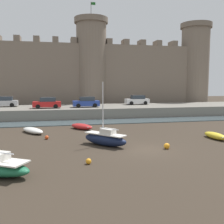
{
  "coord_description": "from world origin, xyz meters",
  "views": [
    {
      "loc": [
        -6.89,
        -19.36,
        5.25
      ],
      "look_at": [
        -1.62,
        5.32,
        2.5
      ],
      "focal_mm": 42.0,
      "sensor_mm": 36.0,
      "label": 1
    }
  ],
  "objects_px": {
    "rowboat_near_channel_left": "(82,126)",
    "car_quay_west": "(137,100)",
    "mooring_buoy_mid_mud": "(167,146)",
    "car_quay_centre_west": "(47,103)",
    "car_quay_east": "(86,102)",
    "rowboat_midflat_right": "(33,130)",
    "rowboat_foreground_right": "(215,136)",
    "sailboat_near_channel_right": "(105,138)",
    "car_quay_centre_east": "(4,102)",
    "mooring_buoy_off_centre": "(47,137)",
    "mooring_buoy_near_channel": "(89,161)"
  },
  "relations": [
    {
      "from": "rowboat_near_channel_left",
      "to": "car_quay_west",
      "type": "distance_m",
      "value": 18.1
    },
    {
      "from": "mooring_buoy_mid_mud",
      "to": "car_quay_west",
      "type": "height_order",
      "value": "car_quay_west"
    },
    {
      "from": "car_quay_west",
      "to": "car_quay_centre_west",
      "type": "bearing_deg",
      "value": -166.13
    },
    {
      "from": "rowboat_near_channel_left",
      "to": "car_quay_east",
      "type": "height_order",
      "value": "car_quay_east"
    },
    {
      "from": "car_quay_east",
      "to": "car_quay_centre_west",
      "type": "distance_m",
      "value": 5.94
    },
    {
      "from": "car_quay_west",
      "to": "rowboat_midflat_right",
      "type": "bearing_deg",
      "value": -136.79
    },
    {
      "from": "rowboat_near_channel_left",
      "to": "car_quay_west",
      "type": "relative_size",
      "value": 0.79
    },
    {
      "from": "mooring_buoy_mid_mud",
      "to": "rowboat_foreground_right",
      "type": "bearing_deg",
      "value": 23.35
    },
    {
      "from": "sailboat_near_channel_right",
      "to": "car_quay_centre_west",
      "type": "relative_size",
      "value": 1.31
    },
    {
      "from": "rowboat_foreground_right",
      "to": "car_quay_centre_east",
      "type": "bearing_deg",
      "value": 135.74
    },
    {
      "from": "rowboat_midflat_right",
      "to": "car_quay_centre_east",
      "type": "height_order",
      "value": "car_quay_centre_east"
    },
    {
      "from": "rowboat_foreground_right",
      "to": "rowboat_midflat_right",
      "type": "xyz_separation_m",
      "value": [
        -17.27,
        6.64,
        -0.01
      ]
    },
    {
      "from": "rowboat_near_channel_left",
      "to": "mooring_buoy_mid_mud",
      "type": "relative_size",
      "value": 6.79
    },
    {
      "from": "rowboat_near_channel_left",
      "to": "mooring_buoy_off_centre",
      "type": "relative_size",
      "value": 8.78
    },
    {
      "from": "mooring_buoy_mid_mud",
      "to": "car_quay_east",
      "type": "xyz_separation_m",
      "value": [
        -4.05,
        21.41,
        2.12
      ]
    },
    {
      "from": "rowboat_near_channel_left",
      "to": "car_quay_west",
      "type": "xyz_separation_m",
      "value": [
        11.13,
        14.13,
        2.02
      ]
    },
    {
      "from": "rowboat_foreground_right",
      "to": "car_quay_centre_east",
      "type": "distance_m",
      "value": 31.95
    },
    {
      "from": "rowboat_midflat_right",
      "to": "car_quay_centre_west",
      "type": "distance_m",
      "value": 11.91
    },
    {
      "from": "rowboat_foreground_right",
      "to": "sailboat_near_channel_right",
      "type": "bearing_deg",
      "value": -177.49
    },
    {
      "from": "mooring_buoy_near_channel",
      "to": "mooring_buoy_off_centre",
      "type": "xyz_separation_m",
      "value": [
        -2.94,
        8.45,
        -0.0
      ]
    },
    {
      "from": "mooring_buoy_near_channel",
      "to": "mooring_buoy_mid_mud",
      "type": "xyz_separation_m",
      "value": [
        6.65,
        2.66,
        0.05
      ]
    },
    {
      "from": "rowboat_near_channel_left",
      "to": "mooring_buoy_off_centre",
      "type": "bearing_deg",
      "value": -128.01
    },
    {
      "from": "mooring_buoy_mid_mud",
      "to": "car_quay_west",
      "type": "relative_size",
      "value": 0.12
    },
    {
      "from": "rowboat_foreground_right",
      "to": "car_quay_west",
      "type": "xyz_separation_m",
      "value": [
        -0.83,
        22.09,
        2.04
      ]
    },
    {
      "from": "car_quay_west",
      "to": "mooring_buoy_off_centre",
      "type": "bearing_deg",
      "value": -128.17
    },
    {
      "from": "sailboat_near_channel_right",
      "to": "car_quay_centre_west",
      "type": "bearing_deg",
      "value": 105.82
    },
    {
      "from": "mooring_buoy_off_centre",
      "to": "mooring_buoy_mid_mud",
      "type": "xyz_separation_m",
      "value": [
        9.59,
        -5.79,
        0.05
      ]
    },
    {
      "from": "rowboat_near_channel_left",
      "to": "car_quay_east",
      "type": "distance_m",
      "value": 11.14
    },
    {
      "from": "mooring_buoy_off_centre",
      "to": "car_quay_centre_east",
      "type": "relative_size",
      "value": 0.09
    },
    {
      "from": "mooring_buoy_mid_mud",
      "to": "rowboat_midflat_right",
      "type": "bearing_deg",
      "value": 140.18
    },
    {
      "from": "car_quay_centre_east",
      "to": "car_quay_centre_west",
      "type": "height_order",
      "value": "same"
    },
    {
      "from": "rowboat_near_channel_left",
      "to": "car_quay_centre_west",
      "type": "xyz_separation_m",
      "value": [
        -4.14,
        10.36,
        2.02
      ]
    },
    {
      "from": "rowboat_foreground_right",
      "to": "car_quay_west",
      "type": "height_order",
      "value": "car_quay_west"
    },
    {
      "from": "car_quay_centre_west",
      "to": "rowboat_midflat_right",
      "type": "bearing_deg",
      "value": -95.71
    },
    {
      "from": "mooring_buoy_mid_mud",
      "to": "car_quay_east",
      "type": "bearing_deg",
      "value": 100.72
    },
    {
      "from": "mooring_buoy_off_centre",
      "to": "car_quay_east",
      "type": "xyz_separation_m",
      "value": [
        5.54,
        15.62,
        2.17
      ]
    },
    {
      "from": "rowboat_foreground_right",
      "to": "rowboat_near_channel_left",
      "type": "distance_m",
      "value": 14.36
    },
    {
      "from": "rowboat_foreground_right",
      "to": "car_quay_centre_west",
      "type": "distance_m",
      "value": 24.47
    },
    {
      "from": "rowboat_midflat_right",
      "to": "car_quay_centre_east",
      "type": "distance_m",
      "value": 16.7
    },
    {
      "from": "rowboat_midflat_right",
      "to": "car_quay_west",
      "type": "bearing_deg",
      "value": 43.21
    },
    {
      "from": "rowboat_near_channel_left",
      "to": "car_quay_centre_east",
      "type": "distance_m",
      "value": 18.07
    },
    {
      "from": "rowboat_near_channel_left",
      "to": "mooring_buoy_near_channel",
      "type": "xyz_separation_m",
      "value": [
        -0.82,
        -13.27,
        -0.15
      ]
    },
    {
      "from": "rowboat_midflat_right",
      "to": "car_quay_centre_west",
      "type": "xyz_separation_m",
      "value": [
        1.17,
        11.68,
        2.05
      ]
    },
    {
      "from": "mooring_buoy_off_centre",
      "to": "mooring_buoy_near_channel",
      "type": "bearing_deg",
      "value": -70.82
    },
    {
      "from": "sailboat_near_channel_right",
      "to": "rowboat_near_channel_left",
      "type": "bearing_deg",
      "value": 98.01
    },
    {
      "from": "mooring_buoy_near_channel",
      "to": "car_quay_east",
      "type": "xyz_separation_m",
      "value": [
        2.6,
        24.07,
        2.17
      ]
    },
    {
      "from": "mooring_buoy_near_channel",
      "to": "rowboat_foreground_right",
      "type": "bearing_deg",
      "value": 22.55
    },
    {
      "from": "rowboat_near_channel_left",
      "to": "mooring_buoy_near_channel",
      "type": "relative_size",
      "value": 8.55
    },
    {
      "from": "mooring_buoy_mid_mud",
      "to": "car_quay_centre_west",
      "type": "xyz_separation_m",
      "value": [
        -9.97,
        20.97,
        2.12
      ]
    },
    {
      "from": "rowboat_foreground_right",
      "to": "car_quay_centre_west",
      "type": "relative_size",
      "value": 0.76
    }
  ]
}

